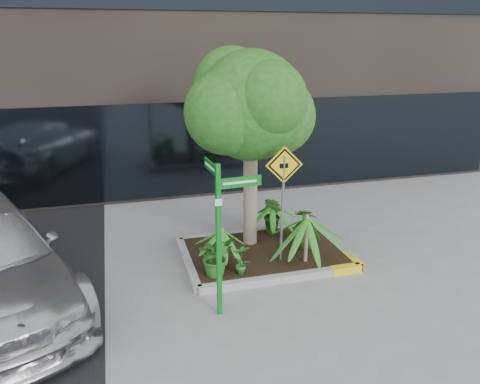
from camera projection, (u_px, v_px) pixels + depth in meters
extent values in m
plane|color=gray|center=(259.00, 264.00, 9.40)|extent=(80.00, 80.00, 0.00)
cube|color=#9E9E99|center=(249.00, 233.00, 10.71)|extent=(3.20, 0.15, 0.15)
cube|color=#9E9E99|center=(283.00, 279.00, 8.69)|extent=(3.20, 0.15, 0.15)
cube|color=#9E9E99|center=(188.00, 263.00, 9.29)|extent=(0.15, 2.20, 0.15)
cube|color=#9E9E99|center=(334.00, 245.00, 10.11)|extent=(0.15, 2.20, 0.15)
cube|color=yellow|center=(346.00, 270.00, 9.02)|extent=(0.60, 0.17, 0.15)
cube|color=black|center=(264.00, 252.00, 9.69)|extent=(3.05, 2.05, 0.06)
cylinder|color=gray|center=(250.00, 189.00, 9.70)|extent=(0.29, 0.29, 2.71)
cylinder|color=gray|center=(255.00, 142.00, 9.41)|extent=(0.51, 0.14, 0.88)
sphere|color=#195217|center=(251.00, 106.00, 9.16)|extent=(2.17, 2.17, 2.17)
sphere|color=#195217|center=(276.00, 116.00, 9.65)|extent=(1.63, 1.63, 1.63)
sphere|color=#195217|center=(226.00, 113.00, 8.88)|extent=(1.63, 1.63, 1.63)
sphere|color=#195217|center=(269.00, 99.00, 8.65)|extent=(1.44, 1.44, 1.44)
sphere|color=#195217|center=(232.00, 85.00, 9.39)|extent=(1.54, 1.54, 1.54)
cylinder|color=gray|center=(306.00, 238.00, 9.07)|extent=(0.07, 0.07, 0.97)
cylinder|color=gray|center=(223.00, 245.00, 9.10)|extent=(0.07, 0.07, 0.70)
cylinder|color=gray|center=(272.00, 217.00, 10.49)|extent=(0.07, 0.07, 0.70)
imported|color=#225A19|center=(215.00, 256.00, 8.58)|extent=(0.93, 0.93, 0.75)
imported|color=#275A1B|center=(305.00, 228.00, 9.72)|extent=(0.67, 0.67, 0.86)
imported|color=#226F22|center=(241.00, 259.00, 8.62)|extent=(0.34, 0.34, 0.61)
imported|color=#285A1A|center=(273.00, 215.00, 10.43)|extent=(0.56, 0.56, 0.86)
cube|color=#0A781A|center=(219.00, 243.00, 7.33)|extent=(0.08, 0.08, 2.56)
cube|color=#0A781A|center=(240.00, 182.00, 7.14)|extent=(0.71, 0.07, 0.16)
cube|color=#0A781A|center=(211.00, 167.00, 7.28)|extent=(0.07, 0.71, 0.16)
cube|color=white|center=(240.00, 182.00, 7.13)|extent=(0.55, 0.04, 0.04)
cube|color=white|center=(210.00, 167.00, 7.28)|extent=(0.04, 0.55, 0.04)
cube|color=white|center=(219.00, 202.00, 7.07)|extent=(0.11, 0.01, 0.11)
cylinder|color=slate|center=(282.00, 210.00, 8.91)|extent=(0.06, 0.12, 2.12)
cube|color=yellow|center=(284.00, 165.00, 8.61)|extent=(0.71, 0.08, 0.71)
cube|color=black|center=(284.00, 165.00, 8.60)|extent=(0.63, 0.06, 0.63)
cube|color=yellow|center=(284.00, 165.00, 8.59)|extent=(0.54, 0.05, 0.54)
cube|color=black|center=(284.00, 166.00, 8.59)|extent=(0.17, 0.02, 0.10)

